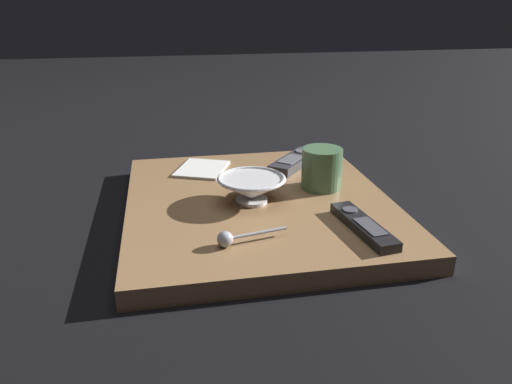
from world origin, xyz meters
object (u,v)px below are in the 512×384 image
object	(u,v)px
folded_napkin	(202,169)
tv_remote_near	(363,226)
tv_remote_far	(294,161)
cereal_bowl	(251,188)
coffee_mug	(322,168)
teaspoon	(230,238)

from	to	relation	value
folded_napkin	tv_remote_near	bearing A→B (deg)	124.05
tv_remote_far	folded_napkin	world-z (taller)	tv_remote_far
cereal_bowl	coffee_mug	world-z (taller)	coffee_mug
cereal_bowl	folded_napkin	distance (m)	0.24
tv_remote_near	folded_napkin	bearing A→B (deg)	-55.95
teaspoon	tv_remote_near	distance (m)	0.25
teaspoon	folded_napkin	world-z (taller)	teaspoon
teaspoon	tv_remote_far	distance (m)	0.46
tv_remote_far	tv_remote_near	bearing A→B (deg)	94.44
teaspoon	tv_remote_far	bearing A→B (deg)	-119.23
teaspoon	tv_remote_far	xyz separation A→B (m)	(-0.22, -0.40, -0.00)
tv_remote_near	folded_napkin	size ratio (longest dim) A/B	1.17
cereal_bowl	tv_remote_near	size ratio (longest dim) A/B	0.74
coffee_mug	teaspoon	bearing A→B (deg)	44.31
tv_remote_near	tv_remote_far	bearing A→B (deg)	-85.56
cereal_bowl	teaspoon	distance (m)	0.20
tv_remote_near	cereal_bowl	bearing A→B (deg)	-43.39
teaspoon	tv_remote_far	world-z (taller)	teaspoon
coffee_mug	tv_remote_far	xyz separation A→B (m)	(0.02, -0.16, -0.03)
coffee_mug	tv_remote_near	size ratio (longest dim) A/B	0.47
tv_remote_near	folded_napkin	distance (m)	0.48
cereal_bowl	folded_napkin	bearing A→B (deg)	-69.02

